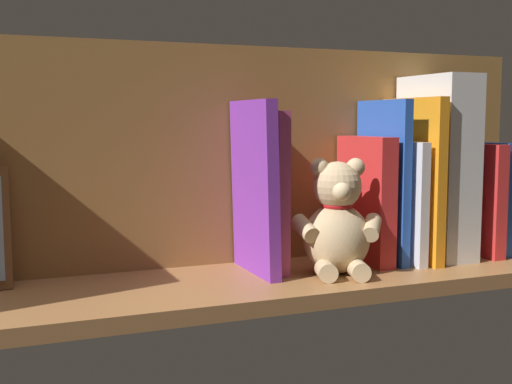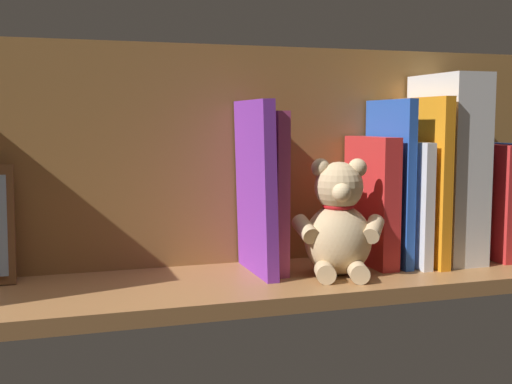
{
  "view_description": "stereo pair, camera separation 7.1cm",
  "coord_description": "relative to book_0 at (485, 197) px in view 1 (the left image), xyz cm",
  "views": [
    {
      "loc": [
        35.27,
        87.18,
        22.43
      ],
      "look_at": [
        0.0,
        0.0,
        12.26
      ],
      "focal_mm": 46.4,
      "sensor_mm": 36.0,
      "label": 1
    },
    {
      "loc": [
        28.59,
        89.59,
        22.43
      ],
      "look_at": [
        0.0,
        0.0,
        12.26
      ],
      "focal_mm": 46.4,
      "sensor_mm": 36.0,
      "label": 2
    }
  ],
  "objects": [
    {
      "name": "book_3",
      "position": [
        15.75,
        1.11,
        3.63
      ],
      "size": [
        1.72,
        15.49,
        26.02
      ],
      "primitive_type": "cube",
      "color": "orange",
      "rests_on": "ground_plane"
    },
    {
      "name": "book_8",
      "position": [
        42.9,
        0.55,
        3.32
      ],
      "size": [
        2.48,
        14.38,
        25.44
      ],
      "primitive_type": "cube",
      "rotation": [
        0.0,
        0.03,
        0.0
      ],
      "color": "purple",
      "rests_on": "ground_plane"
    },
    {
      "name": "book_7",
      "position": [
        40.19,
        -0.62,
        2.53
      ],
      "size": [
        1.83,
        12.04,
        23.81
      ],
      "primitive_type": "cube",
      "color": "#B23F72",
      "rests_on": "ground_plane"
    },
    {
      "name": "book_4",
      "position": [
        18.33,
        0.82,
        0.21
      ],
      "size": [
        1.59,
        14.91,
        19.18
      ],
      "primitive_type": "cube",
      "color": "silver",
      "rests_on": "ground_plane"
    },
    {
      "name": "book_5",
      "position": [
        20.77,
        0.24,
        3.46
      ],
      "size": [
        1.44,
        13.75,
        25.66
      ],
      "primitive_type": "cube",
      "color": "blue",
      "rests_on": "ground_plane"
    },
    {
      "name": "book_1",
      "position": [
        3.22,
        0.6,
        -0.07
      ],
      "size": [
        2.28,
        14.48,
        18.61
      ],
      "primitive_type": "cube",
      "color": "red",
      "rests_on": "ground_plane"
    },
    {
      "name": "book_2",
      "position": [
        5.91,
        -0.97,
        3.13
      ],
      "size": [
        1.38,
        11.34,
        25.01
      ],
      "primitive_type": "cube",
      "rotation": [
        0.0,
        0.0,
        0.0
      ],
      "color": "purple",
      "rests_on": "ground_plane"
    },
    {
      "name": "book_6",
      "position": [
        23.84,
        0.19,
        0.61
      ],
      "size": [
        2.86,
        13.66,
        19.96
      ],
      "primitive_type": "cube",
      "color": "red",
      "rests_on": "ground_plane"
    },
    {
      "name": "shelf_back_panel",
      "position": [
        43.51,
        -7.79,
        7.62
      ],
      "size": [
        105.16,
        1.5,
        34.0
      ],
      "primitive_type": "cube",
      "color": "olive",
      "rests_on": "ground_plane"
    },
    {
      "name": "ground_plane",
      "position": [
        43.51,
        2.65,
        -10.48
      ],
      "size": [
        105.16,
        25.38,
        2.2
      ],
      "primitive_type": "cube",
      "color": "#9E6B3D"
    },
    {
      "name": "book_0",
      "position": [
        0.0,
        0.0,
        0.0
      ],
      "size": [
        2.3,
        13.27,
        18.75
      ],
      "primitive_type": "cube",
      "color": "blue",
      "rests_on": "ground_plane"
    },
    {
      "name": "teddy_bear",
      "position": [
        31.93,
        5.7,
        -1.88
      ],
      "size": [
        13.19,
        12.8,
        17.03
      ],
      "rotation": [
        0.0,
        0.0,
        -0.3
      ],
      "color": "#D1B284",
      "rests_on": "ground_plane"
    },
    {
      "name": "dictionary_thick_white",
      "position": [
        10.72,
        0.75,
        5.47
      ],
      "size": [
        6.5,
        14.57,
        29.7
      ],
      "primitive_type": "cube",
      "color": "silver",
      "rests_on": "ground_plane"
    }
  ]
}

